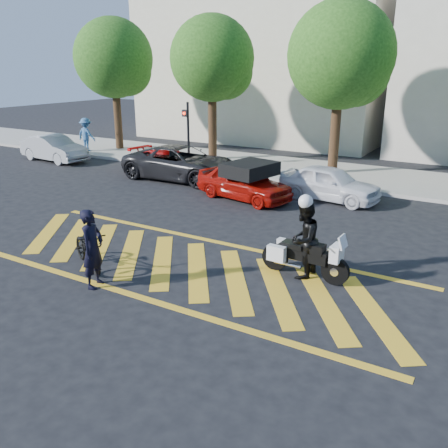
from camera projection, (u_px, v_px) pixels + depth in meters
The scene contains 18 objects.
ground at pixel (181, 265), 12.16m from camera, with size 90.00×90.00×0.00m, color black.
sidewalk at pixel (332, 174), 21.92m from camera, with size 60.00×5.00×0.15m, color #9E998E.
crosswalk at pixel (180, 265), 12.18m from camera, with size 12.33×4.00×0.01m.
building_left at pixel (264, 62), 31.53m from camera, with size 16.00×8.00×10.00m, color beige.
tree_far_left at pixel (116, 61), 26.57m from camera, with size 4.40×4.40×7.41m.
tree_left at pixel (215, 62), 23.46m from camera, with size 4.20×4.20×7.26m.
tree_center at pixel (344, 59), 20.30m from camera, with size 4.60×4.60×7.56m.
signal_pole at pixel (187, 130), 22.61m from camera, with size 0.28×0.43×3.20m.
officer_bike at pixel (93, 249), 10.74m from camera, with size 0.68×0.44×1.86m, color black.
bicycle at pixel (88, 249), 11.91m from camera, with size 0.65×1.86×0.98m, color black.
police_motorcycle at pixel (303, 256), 11.37m from camera, with size 2.24×0.72×0.99m.
officer_moto at pixel (304, 240), 11.25m from camera, with size 0.92×0.72×1.89m, color black.
red_convertible at pixel (244, 182), 17.90m from camera, with size 1.56×3.87×1.32m, color #950C06.
parked_far_left at pixel (54, 148), 24.99m from camera, with size 1.42×4.08×1.35m, color gray.
parked_left at pixel (169, 162), 21.88m from camera, with size 1.65×4.05×1.17m, color #BC0B0B.
parked_mid_left at pixel (182, 163), 20.93m from camera, with size 2.46×5.33×1.48m, color black.
parked_mid_right at pixel (329, 183), 17.79m from camera, with size 1.54×3.83×1.31m, color white.
pedestrian_left at pixel (86, 135), 26.98m from camera, with size 1.20×0.69×1.86m, color #376599.
Camera 1 is at (6.63, -9.06, 4.91)m, focal length 38.00 mm.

